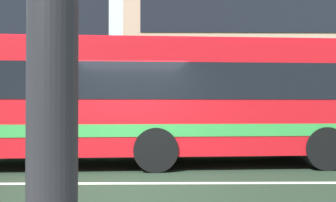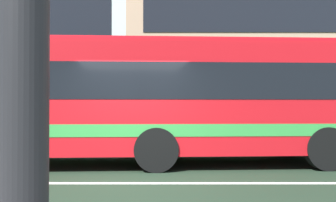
% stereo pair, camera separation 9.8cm
% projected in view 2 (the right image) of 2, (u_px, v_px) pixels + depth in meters
% --- Properties ---
extents(ground_plane, '(160.00, 160.00, 0.00)m').
position_uv_depth(ground_plane, '(126.00, 183.00, 6.71)').
color(ground_plane, '#1F3021').
extents(lane_centre_line, '(60.00, 0.16, 0.01)m').
position_uv_depth(lane_centre_line, '(126.00, 183.00, 6.71)').
color(lane_centre_line, silver).
rests_on(lane_centre_line, ground_plane).
extents(hedge_row_far, '(14.16, 1.10, 1.00)m').
position_uv_depth(hedge_row_far, '(162.00, 133.00, 12.57)').
color(hedge_row_far, '#19491B').
rests_on(hedge_row_far, ground_plane).
extents(apartment_block_right, '(21.64, 9.44, 10.72)m').
position_uv_depth(apartment_block_right, '(304.00, 44.00, 22.17)').
color(apartment_block_right, tan).
rests_on(apartment_block_right, ground_plane).
extents(transit_bus, '(11.36, 3.11, 3.09)m').
position_uv_depth(transit_bus, '(127.00, 97.00, 9.00)').
color(transit_bus, red).
rests_on(transit_bus, ground_plane).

